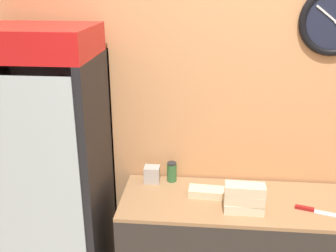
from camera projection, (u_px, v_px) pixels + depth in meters
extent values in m
cube|color=tan|center=(237.00, 115.00, 2.77)|extent=(5.20, 0.06, 2.70)
torus|color=black|center=(335.00, 21.00, 2.45)|extent=(0.44, 0.05, 0.44)
cylinder|color=#1E2338|center=(335.00, 21.00, 2.45)|extent=(0.36, 0.01, 0.36)
cube|color=white|center=(326.00, 13.00, 2.43)|extent=(0.13, 0.01, 0.10)
cube|color=#9E754C|center=(236.00, 202.00, 2.62)|extent=(1.54, 0.58, 0.02)
cube|color=black|center=(66.00, 168.00, 2.97)|extent=(0.73, 0.04, 1.81)
cube|color=black|center=(4.00, 185.00, 2.72)|extent=(0.05, 0.63, 1.81)
cube|color=black|center=(101.00, 190.00, 2.66)|extent=(0.05, 0.63, 1.81)
cube|color=white|center=(65.00, 170.00, 2.94)|extent=(0.63, 0.02, 1.71)
cube|color=silver|center=(33.00, 213.00, 2.40)|extent=(0.63, 0.01, 1.71)
cube|color=red|center=(32.00, 41.00, 2.31)|extent=(0.73, 0.56, 0.18)
cube|color=silver|center=(58.00, 247.00, 2.84)|extent=(0.61, 0.51, 0.01)
cube|color=silver|center=(53.00, 208.00, 2.73)|extent=(0.61, 0.51, 0.01)
cube|color=silver|center=(48.00, 166.00, 2.61)|extent=(0.61, 0.51, 0.01)
cube|color=silver|center=(43.00, 120.00, 2.50)|extent=(0.61, 0.51, 0.01)
cylinder|color=#B2231E|center=(48.00, 170.00, 2.38)|extent=(0.07, 0.07, 0.15)
cylinder|color=#B2231E|center=(46.00, 154.00, 2.35)|extent=(0.03, 0.03, 0.06)
cylinder|color=orange|center=(38.00, 246.00, 2.60)|extent=(0.03, 0.03, 0.06)
cylinder|color=#2D6B38|center=(59.00, 216.00, 2.50)|extent=(0.07, 0.07, 0.15)
cylinder|color=#2D6B38|center=(57.00, 201.00, 2.46)|extent=(0.03, 0.03, 0.06)
cylinder|color=#B2BCCC|center=(76.00, 241.00, 2.56)|extent=(0.03, 0.03, 0.08)
cylinder|color=#B2BCCC|center=(61.00, 248.00, 2.58)|extent=(0.03, 0.03, 0.05)
cube|color=beige|center=(244.00, 207.00, 2.48)|extent=(0.25, 0.11, 0.06)
cube|color=beige|center=(244.00, 198.00, 2.46)|extent=(0.25, 0.12, 0.06)
cube|color=beige|center=(245.00, 189.00, 2.43)|extent=(0.25, 0.11, 0.06)
cube|color=beige|center=(208.00, 192.00, 2.66)|extent=(0.27, 0.13, 0.06)
cube|color=silver|center=(330.00, 214.00, 2.46)|extent=(0.20, 0.10, 0.00)
cube|color=maroon|center=(305.00, 208.00, 2.51)|extent=(0.12, 0.06, 0.02)
cylinder|color=#336B38|center=(172.00, 173.00, 2.85)|extent=(0.07, 0.07, 0.13)
cylinder|color=#262628|center=(172.00, 163.00, 2.83)|extent=(0.07, 0.07, 0.01)
cube|color=#B7B2AD|center=(152.00, 174.00, 2.84)|extent=(0.11, 0.09, 0.12)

